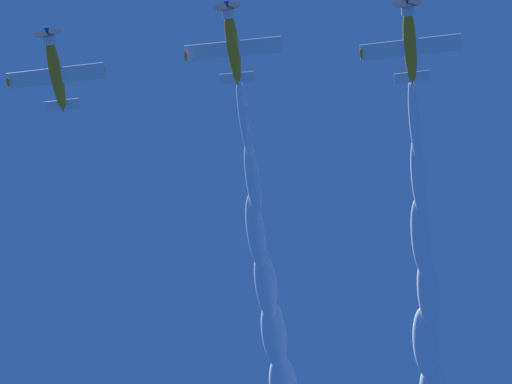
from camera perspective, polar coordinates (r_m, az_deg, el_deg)
airplane_lead at (r=93.33m, az=7.94°, el=7.70°), size 7.01×6.96×2.68m
airplane_left_wingman at (r=95.08m, az=-1.22°, el=7.68°), size 7.04×6.95×2.83m
airplane_right_wingman at (r=95.47m, az=-10.32°, el=6.20°), size 6.99×6.94×2.54m
smoke_trail_lead at (r=107.49m, az=9.05°, el=-8.39°), size 30.49×31.16×4.47m
smoke_trail_left_wingman at (r=108.78m, az=1.10°, el=-8.13°), size 30.93×31.40×4.47m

